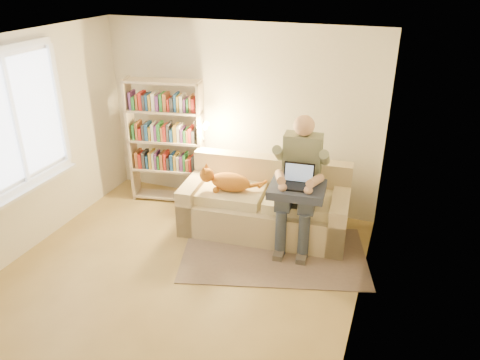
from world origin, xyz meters
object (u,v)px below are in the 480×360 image
at_px(sofa, 266,206).
at_px(laptop, 304,181).
at_px(person, 300,176).
at_px(cat, 225,181).
at_px(bookshelf, 166,136).

bearing_deg(sofa, laptop, -31.74).
bearing_deg(person, sofa, 160.28).
bearing_deg(person, laptop, -65.52).
relative_size(cat, laptop, 2.02).
bearing_deg(bookshelf, sofa, -22.09).
bearing_deg(bookshelf, person, -22.80).
xyz_separation_m(person, cat, (-0.97, -0.07, -0.20)).
height_order(laptop, bookshelf, bookshelf).
relative_size(sofa, cat, 2.79).
bearing_deg(sofa, person, -19.72).
relative_size(sofa, laptop, 5.65).
distance_m(cat, laptop, 1.09).
bearing_deg(cat, laptop, -10.06).
xyz_separation_m(sofa, cat, (-0.51, -0.19, 0.38)).
height_order(person, bookshelf, bookshelf).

